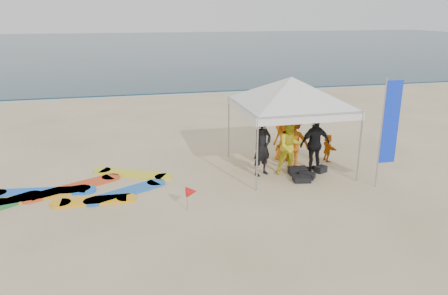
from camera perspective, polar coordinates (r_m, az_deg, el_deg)
name	(u,v)px	position (r m, az deg, el deg)	size (l,w,h in m)	color
ground	(212,232)	(10.35, -1.59, -10.93)	(120.00, 120.00, 0.00)	beige
ocean	(127,45)	(69.11, -12.55, 12.88)	(160.00, 84.00, 0.08)	#0C2633
shoreline_foam	(149,94)	(27.62, -9.73, 6.85)	(160.00, 1.20, 0.01)	silver
person_black_a	(262,147)	(13.51, 5.02, 0.12)	(0.67, 0.44, 1.84)	black
person_yellow	(290,146)	(13.71, 8.68, 0.14)	(0.87, 0.68, 1.79)	yellow
person_orange_a	(293,141)	(14.29, 9.04, 0.78)	(1.14, 0.66, 1.76)	#D46412
person_black_b	(315,144)	(14.08, 11.78, 0.47)	(1.06, 0.44, 1.81)	black
person_orange_b	(285,134)	(15.03, 7.95, 1.78)	(0.90, 0.58, 1.83)	#CB6B12
person_seated	(328,148)	(15.26, 13.39, -0.04)	(0.87, 0.28, 0.94)	orange
canopy_tent	(292,77)	(13.79, 8.84, 9.07)	(4.51, 4.51, 3.40)	#A5A5A8
feather_flag	(390,124)	(13.14, 20.81, 2.90)	(0.54, 0.04, 3.20)	#A5A5A8
marker_pennant	(191,192)	(11.24, -4.27, -5.79)	(0.28, 0.28, 0.64)	#A5A5A8
gear_pile	(304,174)	(13.79, 10.46, -3.37)	(1.40, 1.04, 0.22)	black
surfboard_spread	(74,191)	(13.12, -18.96, -5.44)	(5.40, 2.98, 0.07)	#D84519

